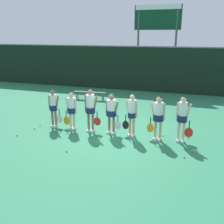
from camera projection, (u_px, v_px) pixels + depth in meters
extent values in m
plane|color=#2D7F56|center=(113.00, 134.00, 10.65)|extent=(140.00, 140.00, 0.00)
cube|color=black|center=(152.00, 70.00, 17.94)|extent=(60.00, 0.06, 3.03)
cube|color=slate|center=(153.00, 47.00, 17.49)|extent=(60.00, 0.08, 0.08)
cylinder|color=#515156|center=(138.00, 48.00, 19.21)|extent=(0.14, 0.14, 5.83)
cylinder|color=#515156|center=(175.00, 48.00, 18.40)|extent=(0.14, 0.14, 5.83)
cube|color=#0F3823|center=(158.00, 17.00, 18.20)|extent=(3.27, 0.12, 1.68)
cube|color=white|center=(158.00, 7.00, 17.95)|extent=(3.14, 0.02, 0.34)
cube|color=#19472D|center=(90.00, 92.00, 16.08)|extent=(2.05, 0.51, 0.04)
cylinder|color=slate|center=(103.00, 96.00, 16.07)|extent=(0.06, 0.06, 0.44)
cylinder|color=slate|center=(102.00, 97.00, 15.84)|extent=(0.06, 0.06, 0.44)
cylinder|color=slate|center=(78.00, 95.00, 16.46)|extent=(0.06, 0.06, 0.44)
cylinder|color=slate|center=(76.00, 96.00, 16.23)|extent=(0.06, 0.06, 0.44)
cylinder|color=#8C664C|center=(56.00, 118.00, 11.36)|extent=(0.10, 0.10, 0.78)
cylinder|color=#8C664C|center=(52.00, 118.00, 11.39)|extent=(0.10, 0.10, 0.78)
cube|color=white|center=(56.00, 126.00, 11.43)|extent=(0.14, 0.25, 0.09)
cube|color=white|center=(53.00, 126.00, 11.46)|extent=(0.14, 0.25, 0.09)
cylinder|color=#192347|center=(53.00, 108.00, 11.24)|extent=(0.32, 0.32, 0.23)
cylinder|color=white|center=(53.00, 102.00, 11.17)|extent=(0.28, 0.28, 0.65)
sphere|color=#8C664C|center=(52.00, 93.00, 11.05)|extent=(0.19, 0.19, 0.19)
sphere|color=#4C331E|center=(53.00, 92.00, 11.06)|extent=(0.18, 0.18, 0.18)
cylinder|color=#8C664C|center=(57.00, 103.00, 11.14)|extent=(0.21, 0.10, 0.62)
cylinder|color=#8C664C|center=(49.00, 102.00, 11.21)|extent=(0.08, 0.08, 0.62)
cylinder|color=black|center=(59.00, 112.00, 11.22)|extent=(0.03, 0.03, 0.27)
ellipsoid|color=silver|center=(60.00, 119.00, 11.31)|extent=(0.29, 0.03, 0.37)
cylinder|color=beige|center=(74.00, 121.00, 11.05)|extent=(0.10, 0.10, 0.76)
cylinder|color=beige|center=(71.00, 120.00, 11.12)|extent=(0.10, 0.10, 0.76)
cube|color=white|center=(74.00, 129.00, 11.12)|extent=(0.14, 0.25, 0.09)
cube|color=white|center=(70.00, 128.00, 11.20)|extent=(0.14, 0.25, 0.09)
cylinder|color=#192347|center=(72.00, 110.00, 10.95)|extent=(0.38, 0.38, 0.23)
cylinder|color=white|center=(72.00, 105.00, 10.89)|extent=(0.33, 0.33, 0.62)
sphere|color=beige|center=(71.00, 95.00, 10.77)|extent=(0.21, 0.21, 0.21)
sphere|color=olive|center=(71.00, 95.00, 10.78)|extent=(0.19, 0.19, 0.19)
cylinder|color=beige|center=(68.00, 105.00, 10.98)|extent=(0.21, 0.10, 0.59)
cylinder|color=beige|center=(76.00, 106.00, 10.81)|extent=(0.08, 0.08, 0.59)
cylinder|color=black|center=(66.00, 113.00, 11.11)|extent=(0.03, 0.03, 0.28)
ellipsoid|color=orange|center=(67.00, 121.00, 11.20)|extent=(0.29, 0.03, 0.38)
cylinder|color=#8C664C|center=(93.00, 122.00, 10.78)|extent=(0.10, 0.10, 0.85)
cylinder|color=#8C664C|center=(89.00, 122.00, 10.83)|extent=(0.10, 0.10, 0.85)
cube|color=white|center=(93.00, 131.00, 10.86)|extent=(0.12, 0.24, 0.09)
cube|color=white|center=(89.00, 130.00, 10.91)|extent=(0.12, 0.24, 0.09)
cylinder|color=#192347|center=(90.00, 110.00, 10.66)|extent=(0.39, 0.39, 0.23)
cylinder|color=white|center=(90.00, 103.00, 10.58)|extent=(0.34, 0.34, 0.73)
sphere|color=#8C664C|center=(90.00, 92.00, 10.45)|extent=(0.19, 0.19, 0.19)
sphere|color=#4C331E|center=(90.00, 91.00, 10.46)|extent=(0.18, 0.18, 0.18)
cylinder|color=#8C664C|center=(95.00, 104.00, 10.53)|extent=(0.22, 0.09, 0.69)
cylinder|color=#8C664C|center=(86.00, 103.00, 10.63)|extent=(0.08, 0.08, 0.69)
cylinder|color=black|center=(97.00, 114.00, 10.61)|extent=(0.03, 0.03, 0.25)
ellipsoid|color=red|center=(97.00, 121.00, 10.70)|extent=(0.31, 0.03, 0.35)
cylinder|color=#8C664C|center=(114.00, 125.00, 10.56)|extent=(0.10, 0.10, 0.79)
cylinder|color=#8C664C|center=(109.00, 124.00, 10.65)|extent=(0.10, 0.10, 0.79)
cube|color=white|center=(113.00, 133.00, 10.64)|extent=(0.15, 0.25, 0.09)
cube|color=white|center=(109.00, 132.00, 10.73)|extent=(0.15, 0.25, 0.09)
cylinder|color=#192347|center=(111.00, 113.00, 10.47)|extent=(0.41, 0.41, 0.23)
cylinder|color=white|center=(111.00, 107.00, 10.40)|extent=(0.36, 0.36, 0.63)
sphere|color=#8C664C|center=(111.00, 97.00, 10.28)|extent=(0.23, 0.23, 0.23)
sphere|color=#4C331E|center=(112.00, 96.00, 10.29)|extent=(0.21, 0.21, 0.21)
cylinder|color=#8C664C|center=(116.00, 108.00, 10.31)|extent=(0.21, 0.11, 0.60)
cylinder|color=#8C664C|center=(107.00, 107.00, 10.50)|extent=(0.08, 0.08, 0.59)
cylinder|color=black|center=(118.00, 118.00, 10.37)|extent=(0.03, 0.03, 0.25)
ellipsoid|color=silver|center=(118.00, 125.00, 10.45)|extent=(0.28, 0.03, 0.35)
cylinder|color=tan|center=(134.00, 127.00, 10.28)|extent=(0.10, 0.10, 0.81)
cylinder|color=tan|center=(130.00, 126.00, 10.35)|extent=(0.10, 0.10, 0.81)
cube|color=white|center=(133.00, 136.00, 10.36)|extent=(0.16, 0.26, 0.09)
cube|color=white|center=(129.00, 135.00, 10.43)|extent=(0.16, 0.26, 0.09)
cylinder|color=#192347|center=(132.00, 115.00, 10.18)|extent=(0.33, 0.33, 0.20)
cylinder|color=white|center=(132.00, 108.00, 10.10)|extent=(0.29, 0.29, 0.68)
sphere|color=tan|center=(132.00, 97.00, 9.97)|extent=(0.20, 0.20, 0.20)
sphere|color=#4C331E|center=(133.00, 96.00, 9.98)|extent=(0.18, 0.18, 0.18)
cylinder|color=tan|center=(128.00, 108.00, 10.19)|extent=(0.22, 0.12, 0.65)
cylinder|color=tan|center=(136.00, 109.00, 10.02)|extent=(0.08, 0.08, 0.65)
cylinder|color=black|center=(126.00, 118.00, 10.33)|extent=(0.03, 0.03, 0.26)
ellipsoid|color=black|center=(126.00, 125.00, 10.42)|extent=(0.27, 0.03, 0.36)
cylinder|color=tan|center=(160.00, 130.00, 9.91)|extent=(0.10, 0.10, 0.82)
cylinder|color=tan|center=(155.00, 129.00, 9.99)|extent=(0.10, 0.10, 0.82)
cube|color=white|center=(159.00, 139.00, 9.99)|extent=(0.15, 0.25, 0.09)
cube|color=white|center=(155.00, 138.00, 10.07)|extent=(0.15, 0.25, 0.09)
cylinder|color=#192347|center=(158.00, 117.00, 9.81)|extent=(0.40, 0.40, 0.24)
cylinder|color=white|center=(159.00, 111.00, 9.74)|extent=(0.35, 0.35, 0.66)
sphere|color=tan|center=(159.00, 100.00, 9.61)|extent=(0.23, 0.23, 0.23)
sphere|color=black|center=(160.00, 99.00, 9.62)|extent=(0.21, 0.21, 0.21)
cylinder|color=tan|center=(153.00, 111.00, 9.84)|extent=(0.21, 0.11, 0.63)
cylinder|color=tan|center=(164.00, 112.00, 9.65)|extent=(0.08, 0.08, 0.63)
cylinder|color=black|center=(151.00, 121.00, 9.97)|extent=(0.03, 0.03, 0.26)
ellipsoid|color=orange|center=(150.00, 128.00, 10.06)|extent=(0.28, 0.03, 0.35)
cylinder|color=beige|center=(183.00, 132.00, 9.75)|extent=(0.10, 0.10, 0.84)
cylinder|color=beige|center=(179.00, 131.00, 9.81)|extent=(0.10, 0.10, 0.84)
cube|color=white|center=(183.00, 141.00, 9.83)|extent=(0.13, 0.25, 0.09)
cube|color=white|center=(178.00, 140.00, 9.89)|extent=(0.13, 0.25, 0.09)
cylinder|color=#192347|center=(182.00, 118.00, 9.63)|extent=(0.36, 0.36, 0.25)
cylinder|color=white|center=(183.00, 112.00, 9.56)|extent=(0.32, 0.32, 0.70)
sphere|color=beige|center=(184.00, 99.00, 9.42)|extent=(0.21, 0.21, 0.21)
sphere|color=black|center=(184.00, 99.00, 9.43)|extent=(0.19, 0.19, 0.19)
cylinder|color=beige|center=(188.00, 112.00, 9.49)|extent=(0.22, 0.09, 0.67)
cylinder|color=beige|center=(177.00, 111.00, 9.63)|extent=(0.08, 0.08, 0.67)
cylinder|color=black|center=(189.00, 124.00, 9.56)|extent=(0.03, 0.03, 0.28)
ellipsoid|color=red|center=(189.00, 133.00, 9.66)|extent=(0.31, 0.03, 0.39)
sphere|color=#CCE033|center=(40.00, 125.00, 11.56)|extent=(0.07, 0.07, 0.07)
sphere|color=#CCE033|center=(166.00, 144.00, 9.60)|extent=(0.07, 0.07, 0.07)
sphere|color=#CCE033|center=(162.00, 135.00, 10.42)|extent=(0.07, 0.07, 0.07)
sphere|color=#CCE033|center=(66.00, 151.00, 9.02)|extent=(0.07, 0.07, 0.07)
sphere|color=#CCE033|center=(188.00, 138.00, 10.17)|extent=(0.07, 0.07, 0.07)
sphere|color=#CCE033|center=(17.00, 135.00, 10.45)|extent=(0.07, 0.07, 0.07)
sphere|color=#CCE033|center=(98.00, 143.00, 9.69)|extent=(0.07, 0.07, 0.07)
sphere|color=#CCE033|center=(92.00, 116.00, 12.78)|extent=(0.07, 0.07, 0.07)
sphere|color=#CCE033|center=(184.00, 157.00, 8.61)|extent=(0.07, 0.07, 0.07)
sphere|color=#CCE033|center=(34.00, 128.00, 11.19)|extent=(0.07, 0.07, 0.07)
sphere|color=#CCE033|center=(193.00, 151.00, 9.06)|extent=(0.07, 0.07, 0.07)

